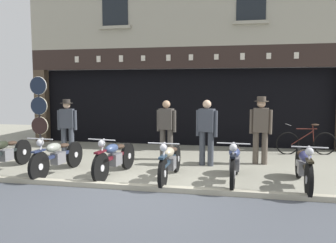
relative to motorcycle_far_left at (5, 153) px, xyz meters
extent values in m
cube|color=gray|center=(3.51, 4.08, -0.46)|extent=(22.71, 10.00, 0.08)
cube|color=#AEA892|center=(3.51, -0.84, -0.41)|extent=(22.71, 0.16, 0.18)
cube|color=black|center=(3.51, 6.38, 0.88)|extent=(9.85, 4.00, 2.60)
cube|color=#4C3D2D|center=(-1.63, 4.26, 0.88)|extent=(0.44, 0.36, 2.60)
cube|color=black|center=(3.51, 4.63, 1.01)|extent=(9.42, 0.03, 2.18)
cube|color=#2F221E|center=(3.51, 4.20, 2.53)|extent=(10.71, 0.24, 0.70)
cube|color=silver|center=(-0.12, 4.07, 2.53)|extent=(0.14, 0.03, 0.21)
cube|color=silver|center=(0.69, 4.07, 2.53)|extent=(0.14, 0.03, 0.21)
cube|color=silver|center=(1.50, 4.07, 2.53)|extent=(0.14, 0.03, 0.22)
cube|color=silver|center=(2.27, 4.07, 2.53)|extent=(0.14, 0.03, 0.18)
cube|color=silver|center=(3.13, 4.07, 2.53)|extent=(0.14, 0.03, 0.20)
cube|color=silver|center=(3.88, 4.07, 2.53)|extent=(0.14, 0.03, 0.19)
cube|color=silver|center=(4.70, 4.07, 2.53)|extent=(0.14, 0.03, 0.17)
cube|color=silver|center=(5.52, 4.07, 2.53)|extent=(0.14, 0.03, 0.21)
cube|color=silver|center=(6.32, 4.07, 2.53)|extent=(0.14, 0.03, 0.19)
cube|color=silver|center=(7.14, 4.07, 2.53)|extent=(0.14, 0.03, 0.19)
cube|color=#A9A490|center=(3.51, 4.28, 4.27)|extent=(10.71, 0.40, 2.78)
cube|color=black|center=(1.31, 4.07, 4.27)|extent=(0.90, 0.02, 1.30)
cube|color=#A9A490|center=(1.31, 4.03, 3.57)|extent=(1.10, 0.12, 0.10)
cube|color=#A9A490|center=(5.75, 4.03, 3.57)|extent=(1.10, 0.12, 0.10)
cylinder|color=black|center=(-0.01, 0.68, -0.10)|extent=(0.09, 0.64, 0.64)
cylinder|color=silver|center=(-0.01, 0.68, -0.10)|extent=(0.11, 0.14, 0.14)
cube|color=black|center=(0.00, 0.02, 0.02)|extent=(0.08, 1.22, 0.07)
cube|color=slate|center=(0.00, 0.02, -0.05)|extent=(0.20, 0.32, 0.26)
ellipsoid|color=black|center=(0.00, -0.14, 0.22)|extent=(0.23, 0.46, 0.20)
ellipsoid|color=#38281E|center=(0.00, 0.26, 0.20)|extent=(0.20, 0.30, 0.10)
cylinder|color=black|center=(1.32, -0.69, -0.11)|extent=(0.13, 0.63, 0.63)
cylinder|color=silver|center=(1.32, -0.69, -0.11)|extent=(0.11, 0.15, 0.14)
cylinder|color=black|center=(1.44, 0.65, -0.11)|extent=(0.14, 0.63, 0.63)
cylinder|color=silver|center=(1.44, 0.65, -0.11)|extent=(0.12, 0.15, 0.14)
cube|color=#222B49|center=(1.38, -0.02, 0.01)|extent=(0.18, 1.24, 0.07)
cube|color=slate|center=(1.38, -0.02, -0.06)|extent=(0.23, 0.34, 0.26)
ellipsoid|color=gray|center=(1.36, -0.18, 0.21)|extent=(0.26, 0.48, 0.20)
ellipsoid|color=#38281E|center=(1.40, 0.22, 0.19)|extent=(0.23, 0.32, 0.10)
cube|color=#222B49|center=(1.32, -0.69, 0.23)|extent=(0.13, 0.37, 0.04)
sphere|color=silver|center=(1.32, -0.63, 0.39)|extent=(0.15, 0.15, 0.15)
cylinder|color=silver|center=(1.32, -0.63, 0.47)|extent=(0.62, 0.08, 0.02)
cylinder|color=silver|center=(1.32, -0.65, 0.18)|extent=(0.06, 0.26, 0.61)
cylinder|color=black|center=(2.63, -0.56, -0.11)|extent=(0.15, 0.64, 0.63)
cylinder|color=silver|center=(2.63, -0.56, -0.11)|extent=(0.12, 0.15, 0.14)
cylinder|color=black|center=(2.79, 0.74, -0.11)|extent=(0.16, 0.64, 0.63)
cylinder|color=silver|center=(2.79, 0.74, -0.11)|extent=(0.13, 0.15, 0.14)
cube|color=#51131C|center=(2.71, 0.09, 0.01)|extent=(0.22, 1.20, 0.07)
cube|color=slate|center=(2.71, 0.09, -0.06)|extent=(0.24, 0.34, 0.26)
ellipsoid|color=navy|center=(2.69, -0.07, 0.21)|extent=(0.27, 0.48, 0.20)
ellipsoid|color=#38281E|center=(2.74, 0.32, 0.19)|extent=(0.24, 0.32, 0.10)
cube|color=#51131C|center=(2.63, -0.56, 0.23)|extent=(0.14, 0.37, 0.04)
sphere|color=silver|center=(2.64, -0.50, 0.39)|extent=(0.15, 0.15, 0.15)
cylinder|color=silver|center=(2.64, -0.50, 0.47)|extent=(0.62, 0.10, 0.02)
cylinder|color=silver|center=(2.64, -0.52, 0.18)|extent=(0.07, 0.27, 0.61)
cylinder|color=black|center=(3.97, -0.72, -0.11)|extent=(0.08, 0.62, 0.62)
cylinder|color=silver|center=(3.97, -0.72, -0.11)|extent=(0.10, 0.14, 0.14)
cylinder|color=black|center=(4.00, 0.69, -0.11)|extent=(0.09, 0.62, 0.62)
cylinder|color=silver|center=(4.00, 0.69, -0.11)|extent=(0.11, 0.14, 0.14)
cube|color=#203346|center=(3.99, -0.02, 0.01)|extent=(0.09, 1.29, 0.07)
cube|color=slate|center=(3.99, -0.02, -0.06)|extent=(0.21, 0.32, 0.26)
ellipsoid|color=tan|center=(3.98, -0.18, 0.21)|extent=(0.23, 0.46, 0.20)
ellipsoid|color=#38281E|center=(3.99, 0.24, 0.19)|extent=(0.21, 0.30, 0.10)
cube|color=#203346|center=(3.97, -0.72, 0.21)|extent=(0.11, 0.36, 0.04)
sphere|color=silver|center=(3.98, -0.66, 0.39)|extent=(0.15, 0.15, 0.15)
cylinder|color=silver|center=(3.98, -0.66, 0.47)|extent=(0.62, 0.04, 0.02)
cylinder|color=silver|center=(3.97, -0.68, 0.18)|extent=(0.04, 0.25, 0.61)
cylinder|color=black|center=(5.30, -0.62, -0.09)|extent=(0.11, 0.67, 0.67)
cylinder|color=silver|center=(5.30, -0.62, -0.09)|extent=(0.11, 0.15, 0.15)
cylinder|color=black|center=(5.37, 0.76, -0.09)|extent=(0.12, 0.67, 0.67)
cylinder|color=silver|center=(5.37, 0.76, -0.09)|extent=(0.12, 0.15, 0.15)
cube|color=black|center=(5.33, 0.07, 0.03)|extent=(0.14, 1.27, 0.07)
cube|color=slate|center=(5.33, 0.07, -0.04)|extent=(0.22, 0.33, 0.26)
ellipsoid|color=navy|center=(5.32, -0.10, 0.23)|extent=(0.24, 0.47, 0.20)
ellipsoid|color=#38281E|center=(5.35, 0.32, 0.21)|extent=(0.22, 0.31, 0.10)
cube|color=black|center=(5.30, -0.62, 0.27)|extent=(0.12, 0.36, 0.04)
sphere|color=silver|center=(5.30, -0.56, 0.41)|extent=(0.15, 0.15, 0.15)
cylinder|color=silver|center=(5.30, -0.56, 0.49)|extent=(0.62, 0.06, 0.02)
cylinder|color=silver|center=(5.30, -0.58, 0.20)|extent=(0.05, 0.23, 0.62)
cylinder|color=black|center=(6.63, -0.71, -0.10)|extent=(0.11, 0.66, 0.65)
cylinder|color=silver|center=(6.63, -0.71, -0.10)|extent=(0.11, 0.15, 0.14)
cylinder|color=black|center=(6.71, 0.71, -0.10)|extent=(0.12, 0.66, 0.65)
cylinder|color=silver|center=(6.71, 0.71, -0.10)|extent=(0.12, 0.15, 0.14)
cube|color=black|center=(6.67, 0.00, 0.02)|extent=(0.15, 1.31, 0.07)
cube|color=slate|center=(6.67, 0.00, -0.05)|extent=(0.22, 0.33, 0.26)
ellipsoid|color=navy|center=(6.66, -0.17, 0.22)|extent=(0.25, 0.47, 0.20)
ellipsoid|color=#38281E|center=(6.68, 0.25, 0.20)|extent=(0.22, 0.31, 0.10)
cube|color=black|center=(6.63, -0.71, 0.25)|extent=(0.12, 0.37, 0.04)
sphere|color=silver|center=(6.63, -0.65, 0.40)|extent=(0.15, 0.15, 0.15)
cylinder|color=silver|center=(6.63, -0.65, 0.48)|extent=(0.62, 0.06, 0.02)
cylinder|color=silver|center=(6.63, -0.67, 0.19)|extent=(0.05, 0.25, 0.62)
cylinder|color=#3D424C|center=(0.69, 1.95, -0.01)|extent=(0.15, 0.15, 0.83)
cylinder|color=#3D424C|center=(0.48, 1.91, -0.01)|extent=(0.15, 0.15, 0.83)
cube|color=#3D424C|center=(0.59, 1.93, 0.66)|extent=(0.41, 0.29, 0.55)
cube|color=silver|center=(0.56, 2.04, 0.73)|extent=(0.14, 0.05, 0.31)
cube|color=maroon|center=(0.56, 2.06, 0.71)|extent=(0.05, 0.02, 0.29)
cylinder|color=#3D424C|center=(0.82, 1.97, 0.61)|extent=(0.09, 0.09, 0.57)
cylinder|color=#3D424C|center=(0.35, 1.89, 0.61)|extent=(0.09, 0.09, 0.57)
sphere|color=beige|center=(0.59, 1.93, 1.05)|extent=(0.20, 0.20, 0.20)
cylinder|color=#332D28|center=(0.59, 1.93, 1.10)|extent=(0.34, 0.34, 0.01)
cylinder|color=#332D28|center=(0.59, 1.93, 1.16)|extent=(0.21, 0.21, 0.11)
cylinder|color=#47423D|center=(3.60, 1.95, 0.00)|extent=(0.15, 0.15, 0.85)
cylinder|color=#47423D|center=(3.39, 1.99, 0.00)|extent=(0.15, 0.15, 0.85)
cube|color=#47423D|center=(3.49, 1.97, 0.69)|extent=(0.41, 0.28, 0.57)
cube|color=white|center=(3.52, 2.08, 0.76)|extent=(0.14, 0.04, 0.32)
cube|color=brown|center=(3.52, 2.09, 0.75)|extent=(0.05, 0.02, 0.30)
cylinder|color=#47423D|center=(3.73, 1.93, 0.64)|extent=(0.09, 0.09, 0.59)
cylinder|color=#47423D|center=(3.26, 2.01, 0.64)|extent=(0.09, 0.09, 0.59)
sphere|color=tan|center=(3.49, 1.97, 1.09)|extent=(0.21, 0.21, 0.21)
cylinder|color=#3D424C|center=(4.74, 1.44, 0.02)|extent=(0.15, 0.15, 0.88)
cylinder|color=#3D424C|center=(4.52, 1.49, 0.02)|extent=(0.15, 0.15, 0.88)
cube|color=#3D424C|center=(4.63, 1.47, 0.73)|extent=(0.42, 0.30, 0.58)
cube|color=silver|center=(4.66, 1.58, 0.80)|extent=(0.14, 0.05, 0.32)
cube|color=brown|center=(4.66, 1.59, 0.79)|extent=(0.05, 0.02, 0.30)
cylinder|color=#3D424C|center=(4.86, 1.41, 0.65)|extent=(0.09, 0.09, 0.66)
cylinder|color=#3D424C|center=(4.40, 1.52, 0.65)|extent=(0.09, 0.09, 0.66)
sphere|color=beige|center=(4.63, 1.47, 1.13)|extent=(0.21, 0.21, 0.21)
cylinder|color=brown|center=(6.08, 1.88, 0.00)|extent=(0.15, 0.15, 0.85)
cylinder|color=brown|center=(5.86, 1.90, 0.00)|extent=(0.15, 0.15, 0.85)
cube|color=brown|center=(5.97, 1.89, 0.72)|extent=(0.40, 0.25, 0.62)
cube|color=white|center=(5.98, 2.01, 0.79)|extent=(0.14, 0.03, 0.35)
cube|color=#47234C|center=(5.98, 2.02, 0.78)|extent=(0.05, 0.02, 0.32)
cylinder|color=brown|center=(6.21, 1.87, 0.68)|extent=(0.09, 0.09, 0.62)
cylinder|color=brown|center=(5.74, 1.91, 0.68)|extent=(0.09, 0.09, 0.62)
sphere|color=tan|center=(5.97, 1.89, 1.14)|extent=(0.21, 0.21, 0.21)
cylinder|color=#4C4238|center=(5.97, 1.89, 1.20)|extent=(0.36, 0.36, 0.01)
cylinder|color=#4C4238|center=(5.97, 1.89, 1.26)|extent=(0.22, 0.22, 0.12)
cylinder|color=#232328|center=(-0.92, 2.93, 0.72)|extent=(0.06, 0.06, 2.29)
cylinder|color=#192338|center=(-0.92, 2.91, 1.61)|extent=(0.57, 0.03, 0.57)
torus|color=silver|center=(-0.92, 2.92, 1.61)|extent=(0.59, 0.04, 0.59)
cylinder|color=#192338|center=(-0.92, 2.91, 0.96)|extent=(0.57, 0.03, 0.57)
torus|color=beige|center=(-0.92, 2.92, 0.96)|extent=(0.59, 0.04, 0.59)
cylinder|color=black|center=(-0.92, 2.91, 0.31)|extent=(0.57, 0.03, 0.57)
torus|color=beige|center=(-0.92, 2.92, 0.31)|extent=(0.59, 0.04, 0.59)
cube|color=silver|center=(5.91, 4.48, 1.24)|extent=(0.73, 0.02, 1.05)
cube|color=#1E3323|center=(5.91, 4.47, 1.67)|extent=(0.73, 0.01, 0.20)
cube|color=silver|center=(7.04, 4.48, 1.18)|extent=(0.78, 0.02, 1.05)
cube|color=#232328|center=(7.04, 4.47, 1.60)|extent=(0.78, 0.01, 0.20)
torus|color=black|center=(6.87, 3.38, -0.10)|extent=(0.68, 0.13, 0.68)
torus|color=black|center=(7.93, 3.53, -0.10)|extent=(0.68, 0.13, 0.68)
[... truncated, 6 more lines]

